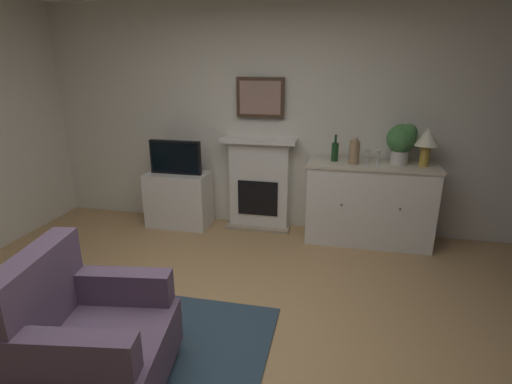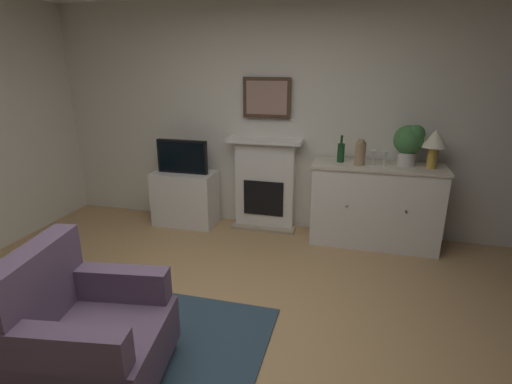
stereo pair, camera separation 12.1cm
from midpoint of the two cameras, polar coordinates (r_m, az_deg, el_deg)
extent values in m
cube|color=tan|center=(3.07, -7.59, -22.42)|extent=(5.64, 4.84, 0.10)
cube|color=silver|center=(4.68, 1.60, 10.47)|extent=(5.64, 0.06, 2.61)
cube|color=#2D4251|center=(3.07, -23.69, -22.59)|extent=(2.21, 1.87, 0.02)
cube|color=white|center=(4.76, -0.24, 0.99)|extent=(0.70, 0.18, 1.05)
cube|color=tan|center=(4.85, -0.48, -5.11)|extent=(0.77, 0.20, 0.03)
cube|color=black|center=(4.72, -0.49, -0.91)|extent=(0.48, 0.02, 0.42)
cube|color=white|center=(4.60, -0.33, 7.44)|extent=(0.87, 0.27, 0.05)
cube|color=#473323|center=(4.60, -0.15, 13.42)|extent=(0.55, 0.03, 0.45)
cube|color=#9E7A6B|center=(4.59, -0.19, 13.40)|extent=(0.47, 0.01, 0.37)
cube|color=white|center=(4.52, 15.17, -1.80)|extent=(1.34, 0.45, 0.88)
cube|color=beige|center=(4.39, 15.66, 3.75)|extent=(1.37, 0.48, 0.03)
sphere|color=brown|center=(4.27, 11.42, -1.84)|extent=(0.02, 0.02, 0.02)
sphere|color=brown|center=(4.31, 19.27, -2.35)|extent=(0.02, 0.02, 0.02)
cylinder|color=#B79338|center=(4.43, 22.40, 4.82)|extent=(0.10, 0.10, 0.22)
cone|color=#EFE5C6|center=(4.39, 22.72, 7.36)|extent=(0.26, 0.26, 0.18)
cylinder|color=#193F1E|center=(4.39, 10.51, 5.67)|extent=(0.08, 0.08, 0.20)
cylinder|color=#193F1E|center=(4.36, 10.62, 7.53)|extent=(0.03, 0.03, 0.09)
cylinder|color=silver|center=(4.34, 14.82, 3.90)|extent=(0.06, 0.06, 0.00)
cylinder|color=silver|center=(4.33, 14.88, 4.50)|extent=(0.01, 0.01, 0.09)
cone|color=silver|center=(4.31, 14.96, 5.53)|extent=(0.07, 0.07, 0.07)
cylinder|color=silver|center=(4.34, 16.28, 3.74)|extent=(0.06, 0.06, 0.00)
cylinder|color=silver|center=(4.32, 16.34, 4.35)|extent=(0.01, 0.01, 0.09)
cone|color=silver|center=(4.31, 16.43, 5.38)|extent=(0.07, 0.07, 0.07)
cylinder|color=#9E7F5B|center=(4.31, 13.17, 5.51)|extent=(0.11, 0.11, 0.24)
sphere|color=#9E7F5B|center=(4.28, 13.28, 7.08)|extent=(0.08, 0.08, 0.08)
cube|color=white|center=(4.97, -11.73, -1.02)|extent=(0.75, 0.42, 0.66)
cube|color=black|center=(4.80, -12.23, 4.90)|extent=(0.62, 0.06, 0.40)
cube|color=black|center=(4.77, -12.39, 4.80)|extent=(0.57, 0.01, 0.35)
cylinder|color=beige|center=(4.45, 19.18, 4.72)|extent=(0.18, 0.18, 0.14)
sphere|color=#3D753D|center=(4.41, 19.45, 7.24)|extent=(0.30, 0.30, 0.30)
sphere|color=#3D753D|center=(4.38, 20.37, 8.00)|extent=(0.18, 0.18, 0.18)
cube|color=#604C66|center=(2.78, -22.56, -20.70)|extent=(0.90, 0.87, 0.32)
cube|color=#604C66|center=(2.71, -30.08, -12.48)|extent=(0.27, 0.78, 0.50)
cube|color=#604C66|center=(2.40, -26.83, -20.13)|extent=(0.73, 0.25, 0.22)
cube|color=#604C66|center=(2.86, -20.46, -12.60)|extent=(0.73, 0.25, 0.22)
cylinder|color=#473323|center=(3.02, -13.05, -21.07)|extent=(0.05, 0.05, 0.10)
cylinder|color=#473323|center=(3.26, -25.26, -19.19)|extent=(0.05, 0.05, 0.10)
camera|label=1|loc=(0.06, -91.15, -0.38)|focal=27.80mm
camera|label=2|loc=(0.06, 88.85, 0.38)|focal=27.80mm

